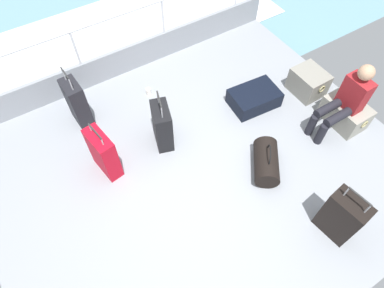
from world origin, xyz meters
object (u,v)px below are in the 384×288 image
Objects in this scene: passenger_seated at (346,100)px; paper_cup at (148,91)px; duffel_bag at (266,162)px; cargo_crate_0 at (308,82)px; suitcase_1 at (77,103)px; suitcase_2 at (342,217)px; suitcase_0 at (104,153)px; suitcase_4 at (254,98)px; cargo_crate_1 at (345,113)px; suitcase_3 at (162,126)px.

passenger_seated is 2.78m from paper_cup.
duffel_bag is (0.04, -1.27, -0.39)m from passenger_seated.
duffel_bag is at bearing -62.06° from cargo_crate_0.
suitcase_1 is 1.38× the size of duffel_bag.
cargo_crate_0 is 0.63× the size of suitcase_2.
paper_cup is (-0.90, 1.06, -0.29)m from suitcase_0.
passenger_seated reaches higher than suitcase_2.
suitcase_0 reaches higher than suitcase_4.
passenger_seated reaches higher than suitcase_4.
suitcase_4 is at bearing 168.15° from suitcase_2.
paper_cup is (-1.99, -0.65, -0.11)m from duffel_bag.
cargo_crate_0 is at bearing 75.34° from suitcase_4.
cargo_crate_0 is 3.15m from suitcase_0.
suitcase_0 is at bearing -92.89° from suitcase_4.
paper_cup is (-1.24, -2.07, -0.14)m from cargo_crate_0.
cargo_crate_0 is 2.21m from suitcase_2.
duffel_bag is (-1.05, -0.15, -0.18)m from suitcase_2.
suitcase_4 is (-0.22, -0.84, -0.06)m from cargo_crate_0.
cargo_crate_1 is at bearing 2.38° from cargo_crate_0.
suitcase_2 is at bearing 30.86° from suitcase_1.
cargo_crate_0 is 0.81m from passenger_seated.
suitcase_4 is (0.11, 1.46, -0.20)m from suitcase_3.
cargo_crate_0 is 0.79× the size of duffel_bag.
duffel_bag reaches higher than cargo_crate_0.
suitcase_1 is at bearing -149.14° from suitcase_2.
passenger_seated is at bearing 56.05° from suitcase_1.
passenger_seated is 1.59× the size of duffel_bag.
cargo_crate_0 is at bearing 83.88° from suitcase_0.
passenger_seated is at bearing 70.64° from suitcase_0.
suitcase_1 reaches higher than duffel_bag.
cargo_crate_0 is 3.36m from suitcase_1.
suitcase_0 is (-1.05, -2.98, -0.21)m from passenger_seated.
cargo_crate_0 is at bearing 144.88° from suitcase_2.
suitcase_2 is 1.15× the size of suitcase_4.
suitcase_2 reaches higher than duffel_bag.
suitcase_1 is 9.12× the size of paper_cup.
suitcase_0 is at bearing -138.89° from suitcase_2.
cargo_crate_1 is 0.77× the size of suitcase_2.
suitcase_3 is 1.41m from duffel_bag.
suitcase_2 is (1.09, -1.30, 0.16)m from cargo_crate_1.
paper_cup is at bearing -135.37° from passenger_seated.
suitcase_0 is at bearing -96.12° from cargo_crate_0.
passenger_seated is 1.32× the size of suitcase_0.
suitcase_4 is 7.30× the size of paper_cup.
suitcase_3 is at bearing -94.45° from suitcase_4.
passenger_seated is 3.17m from suitcase_0.
suitcase_2 reaches higher than suitcase_4.
passenger_seated is 1.44× the size of suitcase_4.
passenger_seated is 1.26× the size of suitcase_2.
duffel_bag reaches higher than cargo_crate_1.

